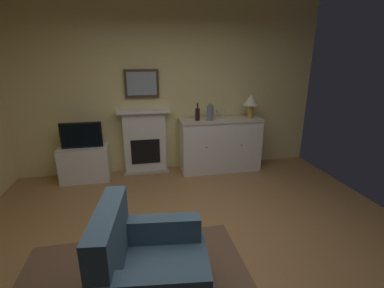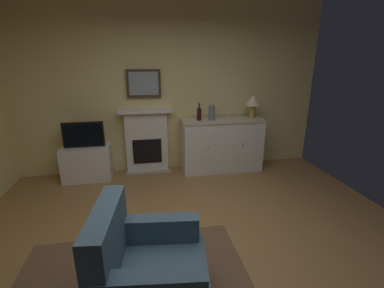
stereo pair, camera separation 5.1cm
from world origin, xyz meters
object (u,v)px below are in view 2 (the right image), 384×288
vase_decorative (212,112)px  armchair (146,271)px  sideboard_cabinet (222,145)px  tv_set (83,135)px  wine_glass_left (219,112)px  wine_bottle (199,114)px  framed_picture (144,83)px  tv_cabinet (87,163)px  table_lamp (253,102)px  fireplace_unit (147,141)px  wine_glass_center (225,112)px

vase_decorative → armchair: bearing=-114.1°
sideboard_cabinet → tv_set: tv_set is taller
wine_glass_left → wine_bottle: bearing=-173.2°
framed_picture → tv_cabinet: bearing=-168.0°
wine_glass_left → tv_set: size_ratio=0.27×
table_lamp → framed_picture: bearing=173.0°
wine_bottle → fireplace_unit: bearing=167.5°
framed_picture → wine_bottle: size_ratio=1.90×
wine_bottle → tv_set: 1.87m
vase_decorative → wine_glass_left: bearing=28.3°
fireplace_unit → wine_glass_left: fireplace_unit is taller
framed_picture → armchair: 3.10m
wine_glass_center → armchair: size_ratio=0.18×
armchair → fireplace_unit: bearing=88.2°
fireplace_unit → vase_decorative: (1.08, -0.23, 0.51)m
vase_decorative → tv_set: (-2.06, 0.04, -0.29)m
table_lamp → sideboard_cabinet: bearing=-180.0°
vase_decorative → tv_set: 2.08m
wine_glass_left → tv_set: 2.21m
framed_picture → wine_glass_left: (1.22, -0.20, -0.47)m
tv_cabinet → sideboard_cabinet: bearing=-0.4°
fireplace_unit → tv_set: 1.02m
tv_cabinet → tv_set: size_ratio=1.21×
framed_picture → wine_glass_center: bearing=-9.0°
fireplace_unit → wine_bottle: (0.87, -0.19, 0.48)m
fireplace_unit → tv_cabinet: 1.02m
wine_bottle → table_lamp: bearing=1.0°
wine_bottle → wine_glass_left: (0.34, 0.04, 0.01)m
sideboard_cabinet → wine_glass_center: 0.58m
wine_bottle → vase_decorative: wine_bottle is taller
fireplace_unit → wine_bottle: wine_bottle is taller
sideboard_cabinet → armchair: size_ratio=1.53×
wine_bottle → armchair: wine_bottle is taller
tv_set → wine_glass_center: bearing=0.5°
vase_decorative → armchair: 2.94m
fireplace_unit → wine_glass_center: size_ratio=6.67×
fireplace_unit → tv_set: (-0.97, -0.19, 0.21)m
fireplace_unit → table_lamp: bearing=-5.6°
wine_bottle → wine_glass_center: (0.45, 0.03, 0.01)m
fireplace_unit → tv_set: fireplace_unit is taller
tv_cabinet → tv_set: 0.48m
vase_decorative → wine_glass_center: bearing=14.1°
wine_bottle → wine_glass_center: size_ratio=1.76×
framed_picture → sideboard_cabinet: size_ratio=0.39×
fireplace_unit → wine_bottle: bearing=-12.5°
wine_bottle → vase_decorative: (0.21, -0.03, 0.03)m
fireplace_unit → framed_picture: (0.00, 0.05, 0.96)m
sideboard_cabinet → wine_glass_left: wine_glass_left is taller
fireplace_unit → wine_glass_left: size_ratio=6.67×
wine_glass_left → tv_cabinet: 2.32m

